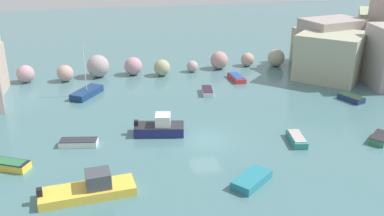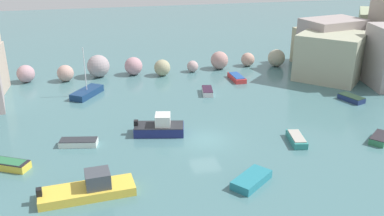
{
  "view_description": "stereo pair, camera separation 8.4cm",
  "coord_description": "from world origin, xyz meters",
  "px_view_note": "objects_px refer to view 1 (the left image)",
  "views": [
    {
      "loc": [
        -8.68,
        -31.66,
        16.05
      ],
      "look_at": [
        0.0,
        5.07,
        1.0
      ],
      "focal_mm": 39.48,
      "sensor_mm": 36.0,
      "label": 1
    },
    {
      "loc": [
        -8.6,
        -31.68,
        16.05
      ],
      "look_at": [
        0.0,
        5.07,
        1.0
      ],
      "focal_mm": 39.48,
      "sensor_mm": 36.0,
      "label": 2
    }
  ],
  "objects_px": {
    "moored_boat_3": "(90,189)",
    "moored_boat_4": "(3,164)",
    "moored_boat_0": "(380,138)",
    "moored_boat_6": "(237,78)",
    "moored_boat_5": "(297,139)",
    "moored_boat_7": "(79,143)",
    "moored_boat_8": "(351,98)",
    "moored_boat_10": "(207,91)",
    "moored_boat_1": "(87,92)",
    "moored_boat_2": "(160,127)",
    "moored_boat_9": "(252,180)"
  },
  "relations": [
    {
      "from": "moored_boat_8",
      "to": "moored_boat_10",
      "type": "bearing_deg",
      "value": -130.83
    },
    {
      "from": "moored_boat_6",
      "to": "moored_boat_7",
      "type": "height_order",
      "value": "moored_boat_6"
    },
    {
      "from": "moored_boat_3",
      "to": "moored_boat_4",
      "type": "height_order",
      "value": "moored_boat_3"
    },
    {
      "from": "moored_boat_4",
      "to": "moored_boat_6",
      "type": "height_order",
      "value": "moored_boat_4"
    },
    {
      "from": "moored_boat_7",
      "to": "moored_boat_10",
      "type": "relative_size",
      "value": 1.18
    },
    {
      "from": "moored_boat_4",
      "to": "moored_boat_6",
      "type": "bearing_deg",
      "value": -117.68
    },
    {
      "from": "moored_boat_2",
      "to": "moored_boat_7",
      "type": "height_order",
      "value": "moored_boat_2"
    },
    {
      "from": "moored_boat_4",
      "to": "moored_boat_7",
      "type": "xyz_separation_m",
      "value": [
        5.49,
        2.51,
        -0.06
      ]
    },
    {
      "from": "moored_boat_5",
      "to": "moored_boat_6",
      "type": "bearing_deg",
      "value": 8.65
    },
    {
      "from": "moored_boat_1",
      "to": "moored_boat_7",
      "type": "xyz_separation_m",
      "value": [
        -0.73,
        -12.35,
        -0.11
      ]
    },
    {
      "from": "moored_boat_4",
      "to": "moored_boat_5",
      "type": "distance_m",
      "value": 23.61
    },
    {
      "from": "moored_boat_5",
      "to": "moored_boat_6",
      "type": "relative_size",
      "value": 0.92
    },
    {
      "from": "moored_boat_2",
      "to": "moored_boat_8",
      "type": "height_order",
      "value": "moored_boat_2"
    },
    {
      "from": "moored_boat_1",
      "to": "moored_boat_3",
      "type": "distance_m",
      "value": 20.2
    },
    {
      "from": "moored_boat_3",
      "to": "moored_boat_6",
      "type": "bearing_deg",
      "value": 46.14
    },
    {
      "from": "moored_boat_8",
      "to": "moored_boat_0",
      "type": "bearing_deg",
      "value": -38.21
    },
    {
      "from": "moored_boat_3",
      "to": "moored_boat_10",
      "type": "distance_m",
      "value": 22.06
    },
    {
      "from": "moored_boat_5",
      "to": "moored_boat_10",
      "type": "bearing_deg",
      "value": 27.97
    },
    {
      "from": "moored_boat_7",
      "to": "moored_boat_9",
      "type": "bearing_deg",
      "value": -25.66
    },
    {
      "from": "moored_boat_4",
      "to": "moored_boat_8",
      "type": "bearing_deg",
      "value": -140.6
    },
    {
      "from": "moored_boat_5",
      "to": "moored_boat_8",
      "type": "distance_m",
      "value": 12.89
    },
    {
      "from": "moored_boat_2",
      "to": "moored_boat_3",
      "type": "distance_m",
      "value": 10.54
    },
    {
      "from": "moored_boat_10",
      "to": "moored_boat_1",
      "type": "bearing_deg",
      "value": -89.92
    },
    {
      "from": "moored_boat_0",
      "to": "moored_boat_5",
      "type": "height_order",
      "value": "moored_boat_5"
    },
    {
      "from": "moored_boat_10",
      "to": "moored_boat_0",
      "type": "bearing_deg",
      "value": 47.2
    },
    {
      "from": "moored_boat_3",
      "to": "moored_boat_7",
      "type": "bearing_deg",
      "value": 91.68
    },
    {
      "from": "moored_boat_6",
      "to": "moored_boat_10",
      "type": "bearing_deg",
      "value": -51.26
    },
    {
      "from": "moored_boat_6",
      "to": "moored_boat_8",
      "type": "height_order",
      "value": "moored_boat_6"
    },
    {
      "from": "moored_boat_7",
      "to": "moored_boat_8",
      "type": "relative_size",
      "value": 1.11
    },
    {
      "from": "moored_boat_1",
      "to": "moored_boat_8",
      "type": "distance_m",
      "value": 28.75
    },
    {
      "from": "moored_boat_3",
      "to": "moored_boat_8",
      "type": "xyz_separation_m",
      "value": [
        27.46,
        12.1,
        -0.24
      ]
    },
    {
      "from": "moored_boat_0",
      "to": "moored_boat_10",
      "type": "relative_size",
      "value": 0.99
    },
    {
      "from": "moored_boat_5",
      "to": "moored_boat_6",
      "type": "xyz_separation_m",
      "value": [
        0.62,
        17.54,
        -0.0
      ]
    },
    {
      "from": "moored_boat_5",
      "to": "moored_boat_7",
      "type": "relative_size",
      "value": 0.96
    },
    {
      "from": "moored_boat_0",
      "to": "moored_boat_6",
      "type": "relative_size",
      "value": 0.8
    },
    {
      "from": "moored_boat_3",
      "to": "moored_boat_4",
      "type": "relative_size",
      "value": 1.54
    },
    {
      "from": "moored_boat_0",
      "to": "moored_boat_2",
      "type": "height_order",
      "value": "moored_boat_2"
    },
    {
      "from": "moored_boat_6",
      "to": "moored_boat_8",
      "type": "distance_m",
      "value": 13.66
    },
    {
      "from": "moored_boat_3",
      "to": "moored_boat_9",
      "type": "distance_m",
      "value": 11.19
    },
    {
      "from": "moored_boat_0",
      "to": "moored_boat_8",
      "type": "xyz_separation_m",
      "value": [
        3.2,
        9.32,
        -0.0
      ]
    },
    {
      "from": "moored_boat_0",
      "to": "moored_boat_6",
      "type": "height_order",
      "value": "moored_boat_6"
    },
    {
      "from": "moored_boat_0",
      "to": "moored_boat_10",
      "type": "bearing_deg",
      "value": 87.14
    },
    {
      "from": "moored_boat_9",
      "to": "moored_boat_4",
      "type": "bearing_deg",
      "value": -58.54
    },
    {
      "from": "moored_boat_7",
      "to": "moored_boat_8",
      "type": "xyz_separation_m",
      "value": [
        28.32,
        4.25,
        0.01
      ]
    },
    {
      "from": "moored_boat_0",
      "to": "moored_boat_5",
      "type": "bearing_deg",
      "value": 128.42
    },
    {
      "from": "moored_boat_7",
      "to": "moored_boat_9",
      "type": "xyz_separation_m",
      "value": [
        11.99,
        -8.94,
        0.03
      ]
    },
    {
      "from": "moored_boat_10",
      "to": "moored_boat_7",
      "type": "bearing_deg",
      "value": -43.94
    },
    {
      "from": "moored_boat_4",
      "to": "moored_boat_0",
      "type": "bearing_deg",
      "value": -156.69
    },
    {
      "from": "moored_boat_4",
      "to": "moored_boat_7",
      "type": "height_order",
      "value": "moored_boat_4"
    },
    {
      "from": "moored_boat_1",
      "to": "moored_boat_4",
      "type": "height_order",
      "value": "moored_boat_1"
    }
  ]
}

